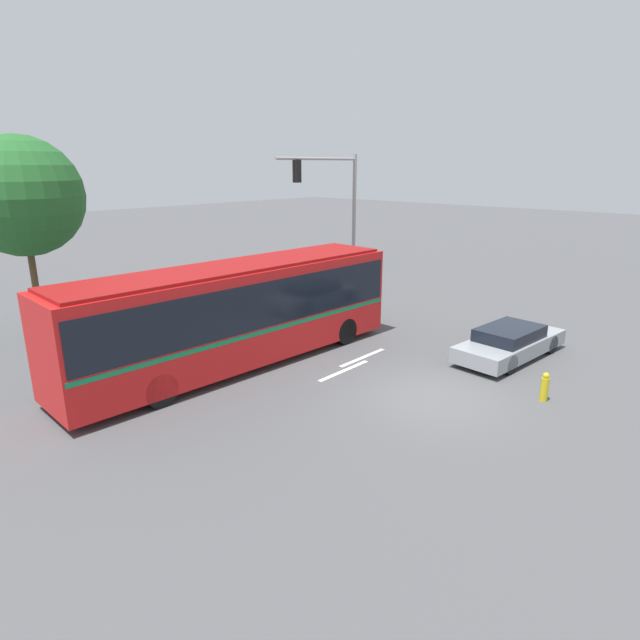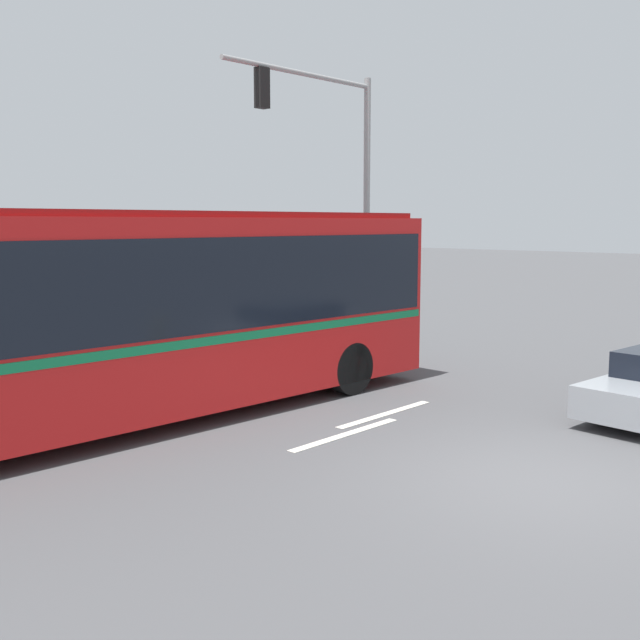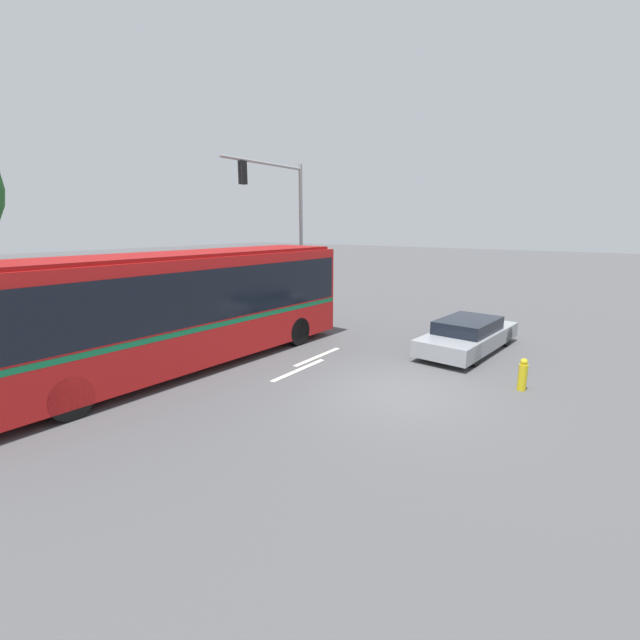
{
  "view_description": "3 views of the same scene",
  "coord_description": "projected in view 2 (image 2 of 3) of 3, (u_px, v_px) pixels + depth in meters",
  "views": [
    {
      "loc": [
        -12.53,
        -7.19,
        6.53
      ],
      "look_at": [
        -0.43,
        3.89,
        1.68
      ],
      "focal_mm": 29.62,
      "sensor_mm": 36.0,
      "label": 1
    },
    {
      "loc": [
        -8.55,
        -4.14,
        3.25
      ],
      "look_at": [
        0.09,
        3.84,
        1.71
      ],
      "focal_mm": 42.01,
      "sensor_mm": 36.0,
      "label": 2
    },
    {
      "loc": [
        -9.52,
        -4.35,
        4.21
      ],
      "look_at": [
        0.72,
        2.95,
        1.41
      ],
      "focal_mm": 24.02,
      "sensor_mm": 36.0,
      "label": 3
    }
  ],
  "objects": [
    {
      "name": "traffic_light_pole",
      "position": [
        339.0,
        168.0,
        19.04
      ],
      "size": [
        5.03,
        0.24,
        6.98
      ],
      "rotation": [
        0.0,
        0.0,
        3.14
      ],
      "color": "gray",
      "rests_on": "ground"
    },
    {
      "name": "lane_stripe_near",
      "position": [
        346.0,
        434.0,
        11.51
      ],
      "size": [
        2.4,
        0.16,
        0.01
      ],
      "primitive_type": "cube",
      "color": "silver",
      "rests_on": "ground"
    },
    {
      "name": "city_bus",
      "position": [
        124.0,
        305.0,
        11.88
      ],
      "size": [
        12.28,
        3.04,
        3.42
      ],
      "rotation": [
        0.0,
        0.0,
        -0.04
      ],
      "color": "red",
      "rests_on": "ground"
    },
    {
      "name": "flowering_hedge",
      "position": [
        179.0,
        319.0,
        19.07
      ],
      "size": [
        6.71,
        1.19,
        1.63
      ],
      "color": "#286028",
      "rests_on": "ground"
    },
    {
      "name": "lane_stripe_mid",
      "position": [
        385.0,
        414.0,
        12.72
      ],
      "size": [
        2.4,
        0.16,
        0.01
      ],
      "primitive_type": "cube",
      "color": "silver",
      "rests_on": "ground"
    },
    {
      "name": "ground_plane",
      "position": [
        538.0,
        482.0,
        9.43
      ],
      "size": [
        140.0,
        140.0,
        0.0
      ],
      "primitive_type": "plane",
      "color": "#4C4C4F"
    }
  ]
}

